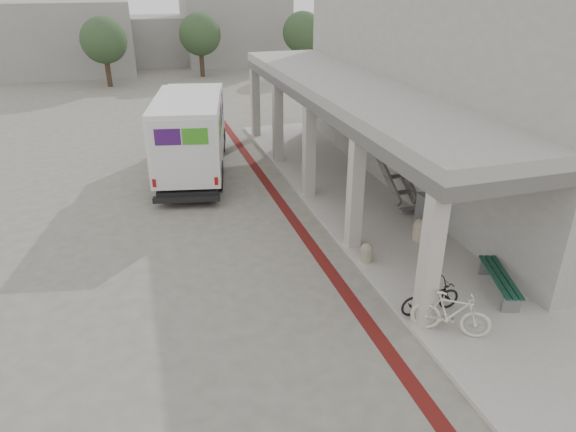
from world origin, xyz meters
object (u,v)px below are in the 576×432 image
object	(u,v)px
bicycle_black	(430,297)
bicycle_cream	(451,313)
fedex_truck	(192,131)
utility_cabinet	(427,211)
bench	(500,280)

from	to	relation	value
bicycle_black	bicycle_cream	size ratio (longest dim) A/B	0.88
fedex_truck	bicycle_black	xyz separation A→B (m)	(4.01, -11.47, -1.21)
fedex_truck	bicycle_black	bearing A→B (deg)	-59.13
fedex_truck	utility_cabinet	world-z (taller)	fedex_truck
utility_cabinet	bicycle_black	bearing A→B (deg)	-119.34
bicycle_cream	utility_cabinet	bearing A→B (deg)	9.39
bench	bicycle_black	xyz separation A→B (m)	(-2.10, -0.23, 0.06)
fedex_truck	bench	world-z (taller)	fedex_truck
utility_cabinet	fedex_truck	bearing A→B (deg)	130.80
bench	bicycle_cream	world-z (taller)	bicycle_cream
fedex_truck	bicycle_black	world-z (taller)	fedex_truck
bench	utility_cabinet	xyz separation A→B (m)	(0.21, 3.84, 0.19)
bench	bicycle_cream	bearing A→B (deg)	-134.81
bicycle_black	bicycle_cream	distance (m)	0.84
utility_cabinet	bicycle_cream	distance (m)	5.42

